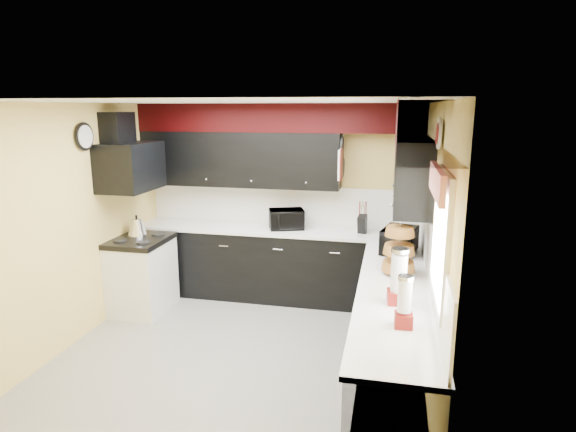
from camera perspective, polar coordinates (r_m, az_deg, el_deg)
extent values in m
plane|color=gray|center=(5.15, -5.51, -15.70)|extent=(3.60, 3.60, 0.00)
cube|color=#E0C666|center=(6.38, -0.84, 1.90)|extent=(3.60, 0.06, 2.50)
cube|color=#E0C666|center=(4.49, 16.64, -3.31)|extent=(0.06, 3.60, 2.50)
cube|color=#E0C666|center=(5.51, -23.93, -0.94)|extent=(0.06, 3.60, 2.50)
cube|color=white|center=(4.54, -6.20, 13.31)|extent=(3.60, 3.60, 0.06)
cube|color=black|center=(6.30, -1.44, -5.76)|extent=(3.60, 0.60, 0.90)
cube|color=black|center=(4.48, 12.30, -14.09)|extent=(0.60, 3.00, 0.90)
cube|color=white|center=(6.17, -1.46, -1.62)|extent=(3.62, 0.64, 0.04)
cube|color=white|center=(4.29, 12.60, -8.47)|extent=(0.64, 3.02, 0.04)
cube|color=white|center=(6.39, -0.86, 1.36)|extent=(3.60, 0.02, 0.50)
cube|color=white|center=(4.50, 16.47, -4.04)|extent=(0.02, 3.60, 0.50)
cube|color=black|center=(6.27, -5.71, 6.73)|extent=(2.60, 0.35, 0.70)
cube|color=black|center=(5.25, 14.43, 5.23)|extent=(0.35, 1.80, 0.70)
cube|color=black|center=(6.10, -1.26, 11.56)|extent=(3.60, 0.36, 0.35)
cube|color=black|center=(4.13, 15.24, 10.58)|extent=(0.36, 3.24, 0.35)
cube|color=white|center=(6.18, -16.89, -6.91)|extent=(0.60, 0.75, 0.86)
cube|color=black|center=(6.05, -17.17, -2.79)|extent=(0.62, 0.77, 0.06)
cube|color=black|center=(5.90, -18.16, 5.60)|extent=(0.50, 0.78, 0.55)
cube|color=black|center=(5.94, -19.54, 9.61)|extent=(0.24, 0.40, 0.40)
cube|color=red|center=(3.46, 17.25, 3.87)|extent=(0.04, 0.88, 0.20)
cube|color=white|center=(5.68, 6.22, 6.09)|extent=(0.03, 0.26, 0.35)
imported|color=black|center=(6.11, -0.18, -0.38)|extent=(0.52, 0.48, 0.25)
imported|color=black|center=(5.25, 13.07, -2.81)|extent=(0.42, 0.54, 0.26)
cylinder|color=white|center=(6.04, 8.79, -1.15)|extent=(0.18, 0.18, 0.15)
cube|color=black|center=(5.96, 8.81, -0.98)|extent=(0.12, 0.15, 0.22)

